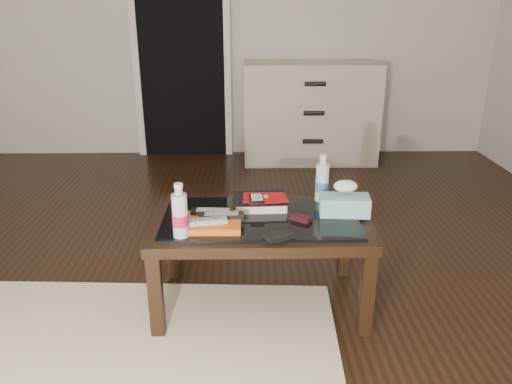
# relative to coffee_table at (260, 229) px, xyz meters

# --- Properties ---
(ground) EXTENTS (5.00, 5.00, 0.00)m
(ground) POSITION_rel_coffee_table_xyz_m (-0.26, 0.15, -0.40)
(ground) COLOR black
(ground) RESTS_ON ground
(doorway) EXTENTS (0.90, 0.08, 2.07)m
(doorway) POSITION_rel_coffee_table_xyz_m (-0.66, 2.61, 0.63)
(doorway) COLOR black
(doorway) RESTS_ON ground
(coffee_table) EXTENTS (1.00, 0.60, 0.46)m
(coffee_table) POSITION_rel_coffee_table_xyz_m (0.00, 0.00, 0.00)
(coffee_table) COLOR black
(coffee_table) RESTS_ON ground
(dresser) EXTENTS (1.20, 0.53, 0.90)m
(dresser) POSITION_rel_coffee_table_xyz_m (0.52, 2.37, 0.05)
(dresser) COLOR beige
(dresser) RESTS_ON ground
(magazines) EXTENTS (0.28, 0.21, 0.03)m
(magazines) POSITION_rel_coffee_table_xyz_m (-0.23, -0.10, 0.08)
(magazines) COLOR #D65A14
(magazines) RESTS_ON coffee_table
(remote_silver) EXTENTS (0.21, 0.09, 0.02)m
(remote_silver) POSITION_rel_coffee_table_xyz_m (-0.25, -0.14, 0.11)
(remote_silver) COLOR #A4A5A9
(remote_silver) RESTS_ON magazines
(remote_black_front) EXTENTS (0.20, 0.06, 0.02)m
(remote_black_front) POSITION_rel_coffee_table_xyz_m (-0.18, -0.08, 0.11)
(remote_black_front) COLOR black
(remote_black_front) RESTS_ON magazines
(remote_black_back) EXTENTS (0.20, 0.06, 0.02)m
(remote_black_back) POSITION_rel_coffee_table_xyz_m (-0.22, -0.04, 0.11)
(remote_black_back) COLOR black
(remote_black_back) RESTS_ON magazines
(textbook) EXTENTS (0.26, 0.21, 0.05)m
(textbook) POSITION_rel_coffee_table_xyz_m (0.00, 0.12, 0.09)
(textbook) COLOR black
(textbook) RESTS_ON coffee_table
(dvd_mailers) EXTENTS (0.19, 0.14, 0.01)m
(dvd_mailers) POSITION_rel_coffee_table_xyz_m (0.01, 0.12, 0.11)
(dvd_mailers) COLOR #A90B0B
(dvd_mailers) RESTS_ON textbook
(ipod) EXTENTS (0.07, 0.11, 0.02)m
(ipod) POSITION_rel_coffee_table_xyz_m (-0.02, 0.08, 0.12)
(ipod) COLOR black
(ipod) RESTS_ON dvd_mailers
(flip_phone) EXTENTS (0.10, 0.09, 0.02)m
(flip_phone) POSITION_rel_coffee_table_xyz_m (0.18, -0.05, 0.08)
(flip_phone) COLOR black
(flip_phone) RESTS_ON coffee_table
(wallet) EXTENTS (0.14, 0.12, 0.02)m
(wallet) POSITION_rel_coffee_table_xyz_m (0.07, -0.23, 0.07)
(wallet) COLOR black
(wallet) RESTS_ON coffee_table
(water_bottle_left) EXTENTS (0.08, 0.08, 0.24)m
(water_bottle_left) POSITION_rel_coffee_table_xyz_m (-0.34, -0.20, 0.18)
(water_bottle_left) COLOR silver
(water_bottle_left) RESTS_ON coffee_table
(water_bottle_right) EXTENTS (0.08, 0.08, 0.24)m
(water_bottle_right) POSITION_rel_coffee_table_xyz_m (0.31, 0.20, 0.18)
(water_bottle_right) COLOR silver
(water_bottle_right) RESTS_ON coffee_table
(tissue_box) EXTENTS (0.24, 0.14, 0.09)m
(tissue_box) POSITION_rel_coffee_table_xyz_m (0.39, 0.02, 0.11)
(tissue_box) COLOR teal
(tissue_box) RESTS_ON coffee_table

